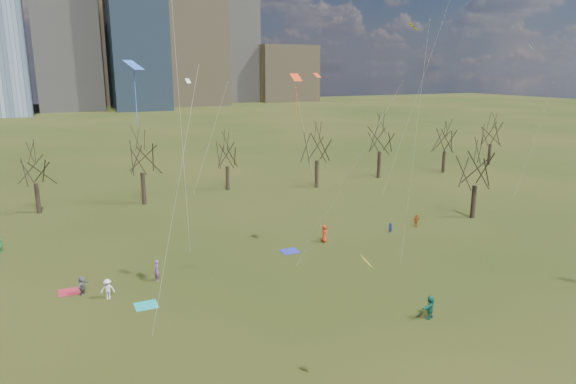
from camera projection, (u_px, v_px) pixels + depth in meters
name	position (u px, v px, depth m)	size (l,w,h in m)	color
ground	(368.00, 341.00, 32.15)	(500.00, 500.00, 0.00)	black
downtown_skyline	(77.00, 12.00, 207.84)	(212.50, 78.00, 118.00)	slate
bare_tree_row	(202.00, 156.00, 63.52)	(113.04, 29.80, 9.50)	black
blanket_teal	(146.00, 305.00, 36.96)	(1.60, 1.50, 0.03)	teal
blanket_navy	(290.00, 251.00, 47.92)	(1.60, 1.50, 0.03)	#242DAA
blanket_crimson	(70.00, 292.00, 39.21)	(1.60, 1.50, 0.03)	#AF2332
person_5	(430.00, 307.00, 34.90)	(1.55, 0.49, 1.67)	#176853
person_7	(157.00, 271.00, 41.07)	(0.63, 0.42, 1.74)	#884D9A
person_8	(390.00, 228.00, 53.09)	(0.53, 0.41, 1.09)	#293CB4
person_9	(108.00, 289.00, 37.87)	(1.01, 0.58, 1.56)	white
person_10	(416.00, 221.00, 55.10)	(0.81, 0.34, 1.39)	#B6421A
person_11	(82.00, 285.00, 38.58)	(1.38, 0.44, 1.49)	#5A5A5E
person_12	(324.00, 233.00, 50.32)	(0.85, 0.56, 1.75)	red
kites_airborne	(275.00, 102.00, 40.93)	(70.36, 52.26, 36.18)	#FA4015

